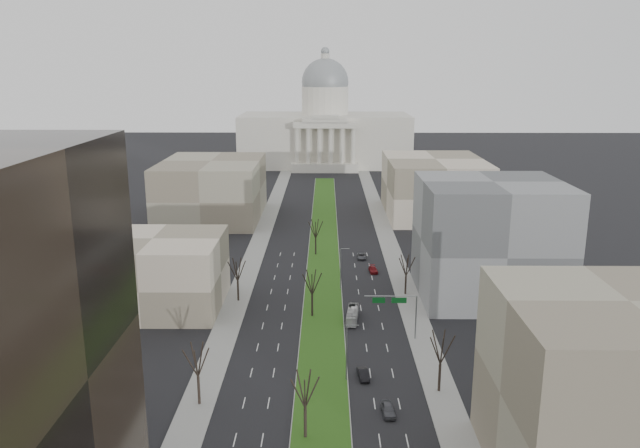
# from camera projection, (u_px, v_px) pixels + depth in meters

# --- Properties ---
(ground) EXTENTS (600.00, 600.00, 0.00)m
(ground) POSITION_uv_depth(u_px,v_px,m) (324.00, 255.00, 157.46)
(ground) COLOR black
(ground) RESTS_ON ground
(median) EXTENTS (8.00, 222.03, 0.20)m
(median) POSITION_uv_depth(u_px,v_px,m) (324.00, 256.00, 156.45)
(median) COLOR #999993
(median) RESTS_ON ground
(sidewalk_left) EXTENTS (5.00, 330.00, 0.15)m
(sidewalk_left) POSITION_uv_depth(u_px,v_px,m) (241.00, 289.00, 133.38)
(sidewalk_left) COLOR gray
(sidewalk_left) RESTS_ON ground
(sidewalk_right) EXTENTS (5.00, 330.00, 0.15)m
(sidewalk_right) POSITION_uv_depth(u_px,v_px,m) (405.00, 289.00, 133.04)
(sidewalk_right) COLOR gray
(sidewalk_right) RESTS_ON ground
(capitol) EXTENTS (80.00, 46.00, 55.00)m
(capitol) POSITION_uv_depth(u_px,v_px,m) (325.00, 131.00, 298.44)
(capitol) COLOR beige
(capitol) RESTS_ON ground
(building_beige_left) EXTENTS (26.00, 22.00, 14.00)m
(building_beige_left) POSITION_uv_depth(u_px,v_px,m) (155.00, 273.00, 122.13)
(building_beige_left) COLOR gray
(building_beige_left) RESTS_ON ground
(building_tan_right) EXTENTS (26.00, 24.00, 22.00)m
(building_tan_right) POSITION_uv_depth(u_px,v_px,m) (617.00, 394.00, 69.14)
(building_tan_right) COLOR gray
(building_tan_right) RESTS_ON ground
(building_grey_right) EXTENTS (28.00, 26.00, 24.00)m
(building_grey_right) POSITION_uv_depth(u_px,v_px,m) (490.00, 239.00, 127.04)
(building_grey_right) COLOR #5D5F62
(building_grey_right) RESTS_ON ground
(building_far_left) EXTENTS (30.00, 40.00, 18.00)m
(building_far_left) POSITION_uv_depth(u_px,v_px,m) (212.00, 189.00, 194.35)
(building_far_left) COLOR gray
(building_far_left) RESTS_ON ground
(building_far_right) EXTENTS (30.00, 40.00, 18.00)m
(building_far_right) POSITION_uv_depth(u_px,v_px,m) (434.00, 187.00, 198.53)
(building_far_right) COLOR gray
(building_far_right) RESTS_ON ground
(tree_left_mid) EXTENTS (5.40, 5.40, 9.72)m
(tree_left_mid) POSITION_uv_depth(u_px,v_px,m) (197.00, 359.00, 86.12)
(tree_left_mid) COLOR black
(tree_left_mid) RESTS_ON ground
(tree_left_far) EXTENTS (5.28, 5.28, 9.50)m
(tree_left_far) POSITION_uv_depth(u_px,v_px,m) (237.00, 269.00, 124.93)
(tree_left_far) COLOR black
(tree_left_far) RESTS_ON ground
(tree_right_mid) EXTENTS (5.52, 5.52, 9.94)m
(tree_right_mid) POSITION_uv_depth(u_px,v_px,m) (441.00, 346.00, 89.63)
(tree_right_mid) COLOR black
(tree_right_mid) RESTS_ON ground
(tree_right_far) EXTENTS (5.04, 5.04, 9.07)m
(tree_right_far) POSITION_uv_depth(u_px,v_px,m) (406.00, 265.00, 128.55)
(tree_right_far) COLOR black
(tree_right_far) RESTS_ON ground
(tree_median_a) EXTENTS (5.40, 5.40, 9.72)m
(tree_median_a) POSITION_uv_depth(u_px,v_px,m) (305.00, 389.00, 78.22)
(tree_median_a) COLOR black
(tree_median_a) RESTS_ON ground
(tree_median_b) EXTENTS (5.40, 5.40, 9.72)m
(tree_median_b) POSITION_uv_depth(u_px,v_px,m) (312.00, 282.00, 116.99)
(tree_median_b) COLOR black
(tree_median_b) RESTS_ON ground
(tree_median_c) EXTENTS (5.40, 5.40, 9.72)m
(tree_median_c) POSITION_uv_depth(u_px,v_px,m) (316.00, 228.00, 155.76)
(tree_median_c) COLOR black
(tree_median_c) RESTS_ON ground
(streetlamp_median_b) EXTENTS (1.90, 0.20, 9.16)m
(streetlamp_median_b) POSITION_uv_depth(u_px,v_px,m) (347.00, 352.00, 93.24)
(streetlamp_median_b) COLOR gray
(streetlamp_median_b) RESTS_ON ground
(streetlamp_median_c) EXTENTS (1.90, 0.20, 9.16)m
(streetlamp_median_c) POSITION_uv_depth(u_px,v_px,m) (341.00, 268.00, 132.01)
(streetlamp_median_c) COLOR gray
(streetlamp_median_c) RESTS_ON ground
(mast_arm_signs) EXTENTS (9.12, 0.24, 8.09)m
(mast_arm_signs) POSITION_uv_depth(u_px,v_px,m) (401.00, 306.00, 107.39)
(mast_arm_signs) COLOR gray
(mast_arm_signs) RESTS_ON ground
(car_grey_near) EXTENTS (1.96, 4.31, 1.43)m
(car_grey_near) POSITION_uv_depth(u_px,v_px,m) (388.00, 409.00, 85.27)
(car_grey_near) COLOR #4C4D53
(car_grey_near) RESTS_ON ground
(car_black) EXTENTS (1.93, 4.28, 1.36)m
(car_black) POSITION_uv_depth(u_px,v_px,m) (363.00, 374.00, 95.10)
(car_black) COLOR black
(car_black) RESTS_ON ground
(car_red) EXTENTS (2.13, 4.50, 1.27)m
(car_red) POSITION_uv_depth(u_px,v_px,m) (373.00, 270.00, 144.11)
(car_red) COLOR maroon
(car_red) RESTS_ON ground
(car_grey_far) EXTENTS (2.15, 4.54, 1.25)m
(car_grey_far) POSITION_uv_depth(u_px,v_px,m) (362.00, 256.00, 154.32)
(car_grey_far) COLOR #4B4C52
(car_grey_far) RESTS_ON ground
(box_van) EXTENTS (2.79, 8.33, 2.27)m
(box_van) POSITION_uv_depth(u_px,v_px,m) (352.00, 315.00, 116.60)
(box_van) COLOR silver
(box_van) RESTS_ON ground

